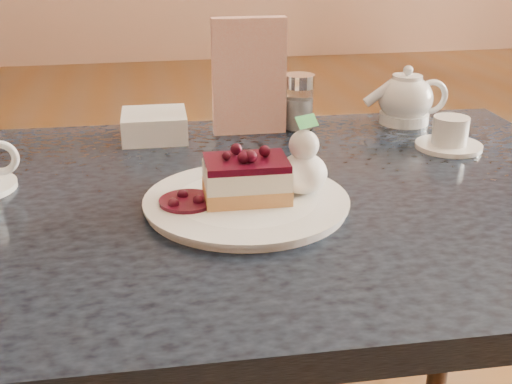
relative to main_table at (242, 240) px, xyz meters
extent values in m
cube|color=#1B2634|center=(0.00, 0.00, 0.05)|extent=(1.14, 0.78, 0.04)
cylinder|color=black|center=(0.51, 0.30, -0.30)|extent=(0.05, 0.05, 0.66)
cylinder|color=white|center=(0.00, -0.05, 0.08)|extent=(0.27, 0.27, 0.01)
cube|color=#D69B4F|center=(0.00, -0.05, 0.10)|extent=(0.11, 0.08, 0.02)
cube|color=white|center=(0.00, -0.05, 0.12)|extent=(0.11, 0.08, 0.03)
cube|color=black|center=(0.00, -0.05, 0.14)|extent=(0.11, 0.08, 0.01)
ellipsoid|color=white|center=(0.08, -0.04, 0.11)|extent=(0.07, 0.07, 0.06)
cylinder|color=black|center=(-0.08, -0.05, 0.09)|extent=(0.07, 0.07, 0.01)
torus|color=white|center=(-0.33, 0.08, 0.12)|extent=(0.05, 0.01, 0.05)
cylinder|color=white|center=(0.38, 0.13, 0.08)|extent=(0.11, 0.11, 0.01)
cylinder|color=white|center=(0.38, 0.13, 0.10)|extent=(0.06, 0.06, 0.05)
ellipsoid|color=white|center=(0.36, 0.29, 0.12)|extent=(0.10, 0.10, 0.09)
cylinder|color=white|center=(0.36, 0.29, 0.17)|extent=(0.06, 0.06, 0.01)
cylinder|color=white|center=(0.29, 0.29, 0.12)|extent=(0.06, 0.02, 0.05)
cube|color=white|center=(0.06, 0.29, 0.18)|extent=(0.13, 0.03, 0.21)
cylinder|color=white|center=(0.15, 0.29, 0.11)|extent=(0.05, 0.05, 0.08)
cylinder|color=silver|center=(0.15, 0.29, 0.16)|extent=(0.06, 0.06, 0.02)
cube|color=white|center=(-0.11, 0.28, 0.10)|extent=(0.12, 0.12, 0.05)
camera|label=1|loc=(-0.13, -0.83, 0.42)|focal=45.00mm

